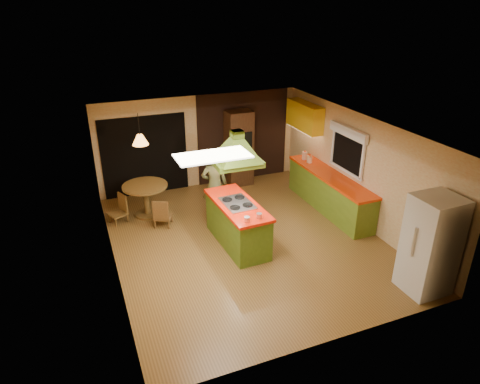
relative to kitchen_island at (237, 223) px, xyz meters
name	(u,v)px	position (x,y,z in m)	size (l,w,h in m)	color
ground	(246,240)	(0.23, 0.06, -0.48)	(6.50, 6.50, 0.00)	brown
room_walls	(247,187)	(0.23, 0.06, 0.77)	(5.50, 6.50, 6.50)	beige
ceiling_plane	(247,128)	(0.23, 0.06, 2.02)	(6.50, 6.50, 0.00)	silver
brick_panel	(243,137)	(1.48, 3.29, 0.77)	(2.64, 0.03, 2.50)	#381E14
nook_opening	(145,156)	(-1.27, 3.29, 0.57)	(2.20, 0.03, 2.10)	black
right_counter	(329,192)	(2.68, 0.66, -0.02)	(0.62, 3.05, 0.92)	olive
upper_cabinets	(305,116)	(2.80, 2.26, 1.47)	(0.34, 1.40, 0.70)	yellow
window_right	(348,142)	(2.93, 0.46, 1.29)	(0.12, 1.35, 1.06)	black
fluor_panel	(213,156)	(-0.87, -1.14, 2.00)	(1.20, 0.60, 0.03)	white
kitchen_island	(237,223)	(0.00, 0.00, 0.00)	(0.86, 1.95, 0.97)	#50741D
range_hood	(237,143)	(0.00, 0.00, 1.77)	(0.96, 0.70, 0.78)	#516C1B
man	(215,185)	(-0.05, 1.31, 0.35)	(0.61, 0.40, 1.67)	brown
refrigerator	(430,245)	(2.53, -2.69, 0.43)	(0.75, 0.71, 1.82)	silver
wall_oven	(239,148)	(1.23, 3.01, 0.55)	(0.69, 0.61, 2.07)	#4A2C18
dining_table	(146,194)	(-1.53, 2.02, 0.07)	(1.06, 1.06, 0.79)	brown
chair_left	(117,209)	(-2.23, 1.92, -0.15)	(0.37, 0.37, 0.67)	brown
chair_near	(163,212)	(-1.28, 1.37, -0.14)	(0.38, 0.38, 0.69)	brown
pendant_lamp	(140,140)	(-1.53, 2.02, 1.42)	(0.36, 0.36, 0.23)	#FF9E3F
canister_large	(305,156)	(2.63, 1.84, 0.54)	(0.14, 0.14, 0.20)	beige
canister_medium	(309,159)	(2.63, 1.61, 0.53)	(0.13, 0.13, 0.18)	beige
canister_small	(310,160)	(2.63, 1.56, 0.51)	(0.11, 0.11, 0.14)	#FFEACD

